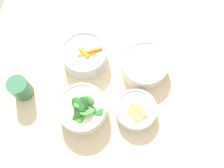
{
  "coord_description": "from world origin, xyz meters",
  "views": [
    {
      "loc": [
        0.03,
        -0.3,
        1.53
      ],
      "look_at": [
        -0.01,
        -0.01,
        0.76
      ],
      "focal_mm": 40.0,
      "sensor_mm": 36.0,
      "label": 1
    }
  ],
  "objects_px": {
    "bowl_carrots": "(85,55)",
    "bowl_beans_hotdog": "(144,65)",
    "bowl_cookies": "(136,110)",
    "bowl_greens": "(83,109)",
    "cup": "(21,88)"
  },
  "relations": [
    {
      "from": "bowl_carrots",
      "to": "bowl_beans_hotdog",
      "type": "bearing_deg",
      "value": -1.11
    },
    {
      "from": "bowl_carrots",
      "to": "bowl_beans_hotdog",
      "type": "height_order",
      "value": "bowl_carrots"
    },
    {
      "from": "bowl_beans_hotdog",
      "to": "bowl_cookies",
      "type": "height_order",
      "value": "bowl_beans_hotdog"
    },
    {
      "from": "bowl_greens",
      "to": "bowl_beans_hotdog",
      "type": "xyz_separation_m",
      "value": [
        0.18,
        0.18,
        -0.01
      ]
    },
    {
      "from": "bowl_carrots",
      "to": "bowl_greens",
      "type": "relative_size",
      "value": 0.96
    },
    {
      "from": "bowl_cookies",
      "to": "cup",
      "type": "bearing_deg",
      "value": 178.17
    },
    {
      "from": "bowl_beans_hotdog",
      "to": "bowl_greens",
      "type": "bearing_deg",
      "value": -133.98
    },
    {
      "from": "bowl_beans_hotdog",
      "to": "cup",
      "type": "distance_m",
      "value": 0.42
    },
    {
      "from": "bowl_carrots",
      "to": "cup",
      "type": "relative_size",
      "value": 1.93
    },
    {
      "from": "bowl_carrots",
      "to": "bowl_cookies",
      "type": "xyz_separation_m",
      "value": [
        0.2,
        -0.16,
        -0.01
      ]
    },
    {
      "from": "bowl_beans_hotdog",
      "to": "cup",
      "type": "height_order",
      "value": "cup"
    },
    {
      "from": "bowl_carrots",
      "to": "bowl_beans_hotdog",
      "type": "distance_m",
      "value": 0.21
    },
    {
      "from": "bowl_cookies",
      "to": "cup",
      "type": "distance_m",
      "value": 0.38
    },
    {
      "from": "bowl_carrots",
      "to": "bowl_greens",
      "type": "distance_m",
      "value": 0.19
    },
    {
      "from": "bowl_greens",
      "to": "bowl_beans_hotdog",
      "type": "height_order",
      "value": "bowl_greens"
    }
  ]
}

